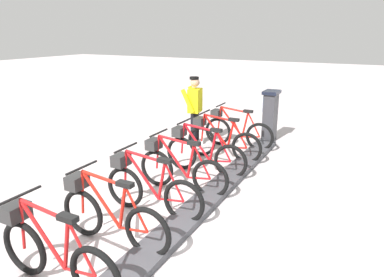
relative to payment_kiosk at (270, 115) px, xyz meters
The scene contains 11 objects.
ground_plane 5.35m from the payment_kiosk, 90.57° to the left, with size 60.00×60.00×0.00m, color beige.
dock_rail_base 5.34m from the payment_kiosk, 90.57° to the left, with size 0.44×9.98×0.10m, color #47474C.
payment_kiosk is the anchor object (origin of this frame).
bike_docked_0 1.11m from the payment_kiosk, 58.04° to the left, with size 1.72×0.54×1.02m.
bike_docked_1 1.94m from the payment_kiosk, 72.69° to the left, with size 1.72×0.54×1.02m.
bike_docked_2 2.82m from the payment_kiosk, 78.27° to the left, with size 1.72×0.54×1.02m.
bike_docked_3 3.72m from the payment_kiosk, 81.15° to the left, with size 1.72×0.54×1.02m.
bike_docked_4 4.63m from the payment_kiosk, 82.90° to the left, with size 1.72×0.54×1.02m.
bike_docked_5 5.54m from the payment_kiosk, 84.07° to the left, with size 1.72×0.54×1.02m.
bike_docked_6 6.45m from the payment_kiosk, 84.91° to the left, with size 1.72×0.54×1.02m.
worker_near_rack 1.95m from the payment_kiosk, 37.58° to the left, with size 0.49×0.67×1.66m.
Camera 1 is at (-2.21, 3.34, 2.68)m, focal length 33.31 mm.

